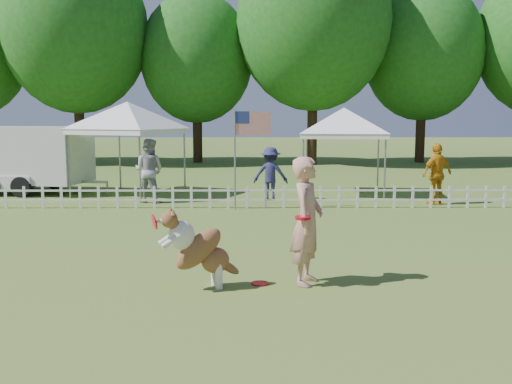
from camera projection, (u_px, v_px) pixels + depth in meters
ground at (260, 283)px, 8.49m from camera, size 120.00×120.00×0.00m
picket_fence at (256, 197)px, 15.39m from camera, size 22.00×0.08×0.60m
handler at (307, 221)px, 8.33m from camera, size 0.65×0.80×1.88m
dog at (200, 249)px, 8.12m from camera, size 1.20×0.77×1.17m
frisbee_on_turf at (260, 283)px, 8.42m from camera, size 0.26×0.26×0.02m
canopy_tent_left at (129, 150)px, 17.82m from camera, size 3.63×3.63×2.85m
canopy_tent_right at (343, 152)px, 17.90m from camera, size 2.92×2.92×2.68m
cargo_trailer at (24, 159)px, 18.42m from camera, size 5.29×3.05×2.19m
flag_pole at (235, 160)px, 15.05m from camera, size 1.02×0.18×2.65m
spectator_a at (149, 171)px, 16.38m from camera, size 1.06×0.94×1.83m
spectator_b at (271, 174)px, 16.76m from camera, size 1.08×0.71×1.57m
spectator_c at (437, 174)px, 16.00m from camera, size 1.09×0.82×1.73m
tree_left at (76, 46)px, 28.93m from camera, size 7.40×7.40×12.00m
tree_center_left at (197, 70)px, 30.12m from camera, size 6.00×6.00×9.80m
tree_center_right at (313, 39)px, 28.51m from camera, size 7.60×7.60×12.60m
tree_right at (423, 64)px, 30.20m from camera, size 6.20×6.20×10.40m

